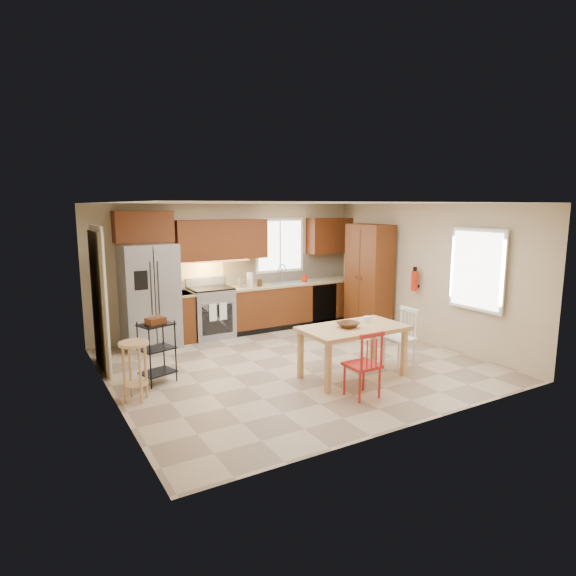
{
  "coord_description": "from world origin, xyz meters",
  "views": [
    {
      "loc": [
        -3.76,
        -6.2,
        2.46
      ],
      "look_at": [
        0.09,
        0.4,
        1.15
      ],
      "focal_mm": 30.0,
      "sensor_mm": 36.0,
      "label": 1
    }
  ],
  "objects_px": {
    "table_bowl": "(348,328)",
    "refrigerator": "(150,296)",
    "fire_extinguisher": "(414,281)",
    "bar_stool": "(135,371)",
    "dining_table": "(353,352)",
    "soap_bottle": "(305,278)",
    "chair_white": "(399,337)",
    "range_stove": "(211,313)",
    "table_jar": "(367,321)",
    "pantry": "(369,277)",
    "utility_cart": "(157,352)",
    "chair_red": "(362,364)"
  },
  "relations": [
    {
      "from": "dining_table",
      "to": "chair_red",
      "type": "distance_m",
      "value": 0.74
    },
    {
      "from": "pantry",
      "to": "table_bowl",
      "type": "height_order",
      "value": "pantry"
    },
    {
      "from": "soap_bottle",
      "to": "dining_table",
      "type": "relative_size",
      "value": 0.13
    },
    {
      "from": "range_stove",
      "to": "bar_stool",
      "type": "distance_m",
      "value": 3.07
    },
    {
      "from": "refrigerator",
      "to": "bar_stool",
      "type": "bearing_deg",
      "value": -109.13
    },
    {
      "from": "soap_bottle",
      "to": "bar_stool",
      "type": "distance_m",
      "value": 4.63
    },
    {
      "from": "refrigerator",
      "to": "dining_table",
      "type": "bearing_deg",
      "value": -54.83
    },
    {
      "from": "chair_red",
      "to": "table_jar",
      "type": "height_order",
      "value": "chair_red"
    },
    {
      "from": "pantry",
      "to": "bar_stool",
      "type": "relative_size",
      "value": 2.72
    },
    {
      "from": "table_bowl",
      "to": "utility_cart",
      "type": "bearing_deg",
      "value": 153.61
    },
    {
      "from": "chair_white",
      "to": "soap_bottle",
      "type": "bearing_deg",
      "value": -2.23
    },
    {
      "from": "bar_stool",
      "to": "range_stove",
      "type": "bearing_deg",
      "value": 58.97
    },
    {
      "from": "range_stove",
      "to": "pantry",
      "type": "distance_m",
      "value": 3.19
    },
    {
      "from": "soap_bottle",
      "to": "table_bowl",
      "type": "bearing_deg",
      "value": -111.12
    },
    {
      "from": "fire_extinguisher",
      "to": "chair_red",
      "type": "bearing_deg",
      "value": -146.62
    },
    {
      "from": "bar_stool",
      "to": "utility_cart",
      "type": "xyz_separation_m",
      "value": [
        0.41,
        0.49,
        0.06
      ]
    },
    {
      "from": "soap_bottle",
      "to": "table_jar",
      "type": "distance_m",
      "value": 2.99
    },
    {
      "from": "soap_bottle",
      "to": "fire_extinguisher",
      "type": "relative_size",
      "value": 0.53
    },
    {
      "from": "dining_table",
      "to": "table_bowl",
      "type": "xyz_separation_m",
      "value": [
        -0.09,
        0.0,
        0.38
      ]
    },
    {
      "from": "refrigerator",
      "to": "bar_stool",
      "type": "height_order",
      "value": "refrigerator"
    },
    {
      "from": "fire_extinguisher",
      "to": "bar_stool",
      "type": "xyz_separation_m",
      "value": [
        -5.13,
        -0.33,
        -0.71
      ]
    },
    {
      "from": "fire_extinguisher",
      "to": "chair_red",
      "type": "height_order",
      "value": "fire_extinguisher"
    },
    {
      "from": "pantry",
      "to": "chair_white",
      "type": "height_order",
      "value": "pantry"
    },
    {
      "from": "fire_extinguisher",
      "to": "table_jar",
      "type": "bearing_deg",
      "value": -153.39
    },
    {
      "from": "range_stove",
      "to": "table_jar",
      "type": "bearing_deg",
      "value": -66.38
    },
    {
      "from": "pantry",
      "to": "bar_stool",
      "type": "bearing_deg",
      "value": -164.35
    },
    {
      "from": "pantry",
      "to": "table_bowl",
      "type": "distance_m",
      "value": 2.98
    },
    {
      "from": "table_bowl",
      "to": "refrigerator",
      "type": "bearing_deg",
      "value": 123.95
    },
    {
      "from": "fire_extinguisher",
      "to": "refrigerator",
      "type": "bearing_deg",
      "value": 155.48
    },
    {
      "from": "bar_stool",
      "to": "chair_white",
      "type": "bearing_deg",
      "value": -1.13
    },
    {
      "from": "range_stove",
      "to": "dining_table",
      "type": "relative_size",
      "value": 0.61
    },
    {
      "from": "range_stove",
      "to": "chair_red",
      "type": "distance_m",
      "value": 3.77
    },
    {
      "from": "dining_table",
      "to": "utility_cart",
      "type": "height_order",
      "value": "utility_cart"
    },
    {
      "from": "table_bowl",
      "to": "soap_bottle",
      "type": "bearing_deg",
      "value": 68.88
    },
    {
      "from": "refrigerator",
      "to": "table_bowl",
      "type": "height_order",
      "value": "refrigerator"
    },
    {
      "from": "fire_extinguisher",
      "to": "range_stove",
      "type": "bearing_deg",
      "value": 147.38
    },
    {
      "from": "range_stove",
      "to": "pantry",
      "type": "xyz_separation_m",
      "value": [
        2.98,
        -0.99,
        0.59
      ]
    },
    {
      "from": "table_bowl",
      "to": "dining_table",
      "type": "bearing_deg",
      "value": 0.0
    },
    {
      "from": "bar_stool",
      "to": "dining_table",
      "type": "bearing_deg",
      "value": -5.09
    },
    {
      "from": "dining_table",
      "to": "range_stove",
      "type": "bearing_deg",
      "value": 107.44
    },
    {
      "from": "bar_stool",
      "to": "soap_bottle",
      "type": "bearing_deg",
      "value": 38.28
    },
    {
      "from": "refrigerator",
      "to": "range_stove",
      "type": "bearing_deg",
      "value": 2.99
    },
    {
      "from": "pantry",
      "to": "utility_cart",
      "type": "distance_m",
      "value": 4.64
    },
    {
      "from": "refrigerator",
      "to": "chair_white",
      "type": "xyz_separation_m",
      "value": [
        3.07,
        -2.96,
        -0.47
      ]
    },
    {
      "from": "dining_table",
      "to": "bar_stool",
      "type": "height_order",
      "value": "bar_stool"
    },
    {
      "from": "soap_bottle",
      "to": "utility_cart",
      "type": "relative_size",
      "value": 0.22
    },
    {
      "from": "chair_white",
      "to": "table_jar",
      "type": "height_order",
      "value": "chair_white"
    },
    {
      "from": "soap_bottle",
      "to": "dining_table",
      "type": "xyz_separation_m",
      "value": [
        -1.06,
        -2.99,
        -0.63
      ]
    },
    {
      "from": "table_bowl",
      "to": "table_jar",
      "type": "bearing_deg",
      "value": 12.53
    },
    {
      "from": "range_stove",
      "to": "soap_bottle",
      "type": "relative_size",
      "value": 4.82
    }
  ]
}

